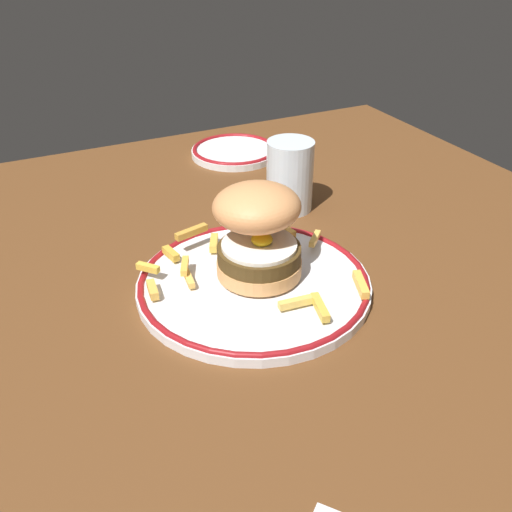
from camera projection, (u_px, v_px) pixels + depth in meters
ground_plane at (246, 292)px, 72.76cm from camera, size 112.37×106.77×4.00cm
dinner_plate at (256, 282)px, 69.64cm from camera, size 28.42×28.42×1.60cm
burger at (257, 228)px, 68.07cm from camera, size 10.91×12.66×11.22cm
fries_pile at (245, 262)px, 70.78cm from camera, size 24.62×22.64×2.64cm
water_glass at (290, 180)px, 85.91cm from camera, size 7.04×7.04×10.76cm
side_plate at (234, 151)px, 106.34cm from camera, size 15.96×15.96×1.60cm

